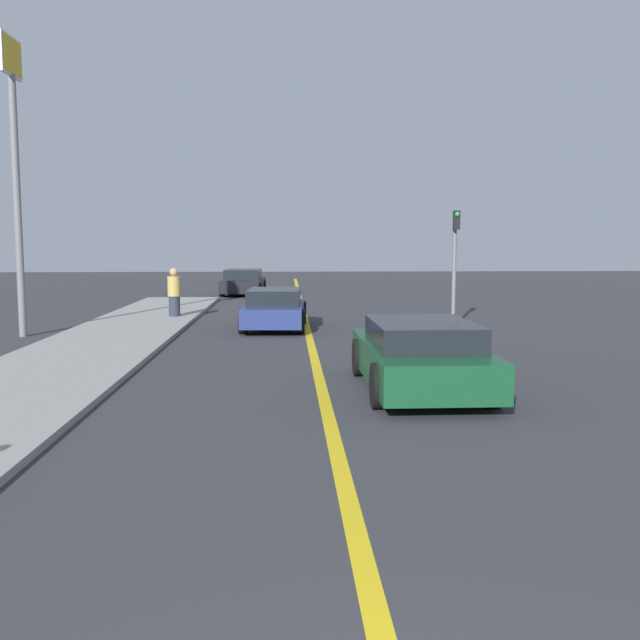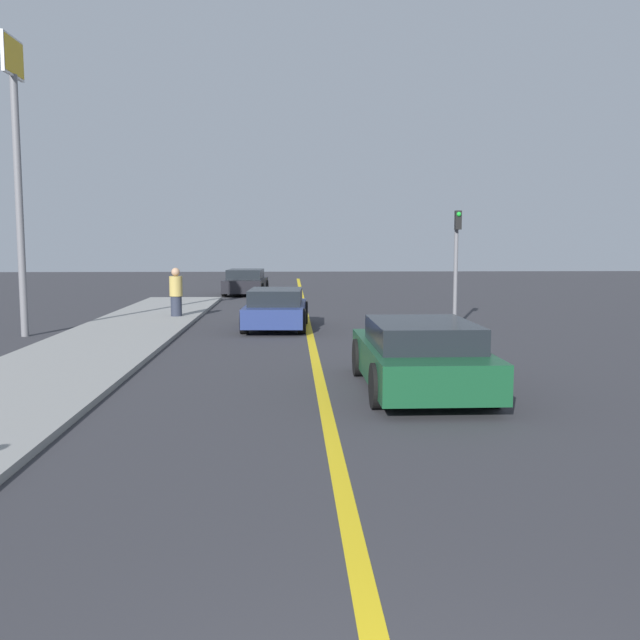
{
  "view_description": "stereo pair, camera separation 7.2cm",
  "coord_description": "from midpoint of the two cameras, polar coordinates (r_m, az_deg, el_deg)",
  "views": [
    {
      "loc": [
        -0.61,
        -2.18,
        2.58
      ],
      "look_at": [
        0.02,
        11.14,
        1.11
      ],
      "focal_mm": 40.0,
      "sensor_mm": 36.0,
      "label": 1
    },
    {
      "loc": [
        -0.54,
        -2.18,
        2.58
      ],
      "look_at": [
        0.02,
        11.14,
        1.11
      ],
      "focal_mm": 40.0,
      "sensor_mm": 36.0,
      "label": 2
    }
  ],
  "objects": [
    {
      "name": "car_ahead_center",
      "position": [
        21.2,
        -3.76,
        0.88
      ],
      "size": [
        1.98,
        4.02,
        1.2
      ],
      "rotation": [
        0.0,
        0.0,
        -0.05
      ],
      "color": "navy",
      "rests_on": "ground_plane"
    },
    {
      "name": "pedestrian_mid_group",
      "position": [
        24.2,
        -11.67,
        2.17
      ],
      "size": [
        0.43,
        0.43,
        1.61
      ],
      "color": "#282D3D",
      "rests_on": "sidewalk_left"
    },
    {
      "name": "car_far_distant",
      "position": [
        35.16,
        -6.21,
        3.02
      ],
      "size": [
        2.13,
        4.35,
        1.25
      ],
      "rotation": [
        0.0,
        0.0,
        -0.05
      ],
      "color": "black",
      "rests_on": "ground_plane"
    },
    {
      "name": "car_near_right_lane",
      "position": [
        12.49,
        7.85,
        -2.83
      ],
      "size": [
        2.06,
        4.44,
        1.23
      ],
      "rotation": [
        0.0,
        0.0,
        0.01
      ],
      "color": "#144728",
      "rests_on": "ground_plane"
    },
    {
      "name": "roadside_sign",
      "position": [
        21.14,
        -23.36,
        13.33
      ],
      "size": [
        0.2,
        1.37,
        7.94
      ],
      "color": "slate",
      "rests_on": "ground_plane"
    },
    {
      "name": "traffic_light",
      "position": [
        21.54,
        10.64,
        5.1
      ],
      "size": [
        0.18,
        0.4,
        3.49
      ],
      "color": "slate",
      "rests_on": "ground_plane"
    },
    {
      "name": "sidewalk_left",
      "position": [
        17.94,
        -17.69,
        -2.11
      ],
      "size": [
        3.18,
        29.91,
        0.11
      ],
      "color": "gray",
      "rests_on": "ground_plane"
    },
    {
      "name": "road_center_line",
      "position": [
        20.35,
        -1.06,
        -1.0
      ],
      "size": [
        0.2,
        60.0,
        0.01
      ],
      "color": "gold",
      "rests_on": "ground_plane"
    }
  ]
}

